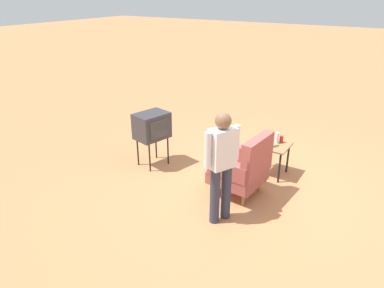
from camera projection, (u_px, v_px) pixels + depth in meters
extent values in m
plane|color=#C17A4C|center=(248.00, 189.00, 5.98)|extent=(60.00, 60.00, 0.00)
cylinder|color=#937047|center=(231.00, 176.00, 6.16)|extent=(0.05, 0.05, 0.22)
cylinder|color=#937047|center=(214.00, 188.00, 5.77)|extent=(0.05, 0.05, 0.22)
cylinder|color=#937047|center=(259.00, 185.00, 5.87)|extent=(0.05, 0.05, 0.22)
cylinder|color=#937047|center=(243.00, 199.00, 5.48)|extent=(0.05, 0.05, 0.22)
cube|color=#9E4C47|center=(238.00, 175.00, 5.73)|extent=(0.82, 0.82, 0.20)
cube|color=#9E4C47|center=(257.00, 157.00, 5.39)|extent=(0.77, 0.22, 0.64)
cube|color=#9E4C47|center=(248.00, 156.00, 5.88)|extent=(0.20, 0.69, 0.26)
cube|color=#9E4C47|center=(228.00, 170.00, 5.41)|extent=(0.20, 0.69, 0.26)
cylinder|color=black|center=(264.00, 153.00, 6.62)|extent=(0.04, 0.04, 0.56)
cylinder|color=black|center=(255.00, 162.00, 6.28)|extent=(0.04, 0.04, 0.56)
cylinder|color=black|center=(288.00, 158.00, 6.41)|extent=(0.04, 0.04, 0.56)
cylinder|color=black|center=(279.00, 168.00, 6.06)|extent=(0.04, 0.04, 0.56)
cube|color=#937047|center=(273.00, 145.00, 6.22)|extent=(0.56, 0.56, 0.03)
cylinder|color=black|center=(150.00, 158.00, 6.44)|extent=(0.03, 0.03, 0.55)
cylinder|color=black|center=(168.00, 151.00, 6.72)|extent=(0.03, 0.03, 0.55)
cylinder|color=black|center=(138.00, 152.00, 6.67)|extent=(0.03, 0.03, 0.55)
cylinder|color=black|center=(156.00, 145.00, 6.95)|extent=(0.03, 0.03, 0.55)
cube|color=#333338|center=(152.00, 126.00, 6.49)|extent=(0.69, 0.57, 0.48)
cube|color=#383D3F|center=(160.00, 129.00, 6.34)|extent=(0.41, 0.11, 0.34)
cylinder|color=#2D3347|center=(226.00, 192.00, 5.07)|extent=(0.14, 0.14, 0.86)
cylinder|color=#2D3347|center=(215.00, 196.00, 4.97)|extent=(0.14, 0.14, 0.86)
cube|color=silver|center=(222.00, 148.00, 4.73)|extent=(0.42, 0.35, 0.56)
cylinder|color=silver|center=(236.00, 142.00, 4.84)|extent=(0.09, 0.09, 0.50)
cylinder|color=silver|center=(208.00, 150.00, 4.60)|extent=(0.09, 0.09, 0.50)
sphere|color=brown|center=(223.00, 121.00, 4.57)|extent=(0.22, 0.22, 0.22)
cylinder|color=red|center=(281.00, 139.00, 6.27)|extent=(0.07, 0.07, 0.12)
cylinder|color=silver|center=(277.00, 138.00, 6.23)|extent=(0.06, 0.06, 0.20)
cylinder|color=silver|center=(270.00, 142.00, 6.09)|extent=(0.09, 0.09, 0.18)
sphere|color=yellow|center=(270.00, 134.00, 6.03)|extent=(0.07, 0.07, 0.07)
sphere|color=#E04C66|center=(272.00, 134.00, 6.06)|extent=(0.07, 0.07, 0.07)
sphere|color=orange|center=(269.00, 135.00, 6.01)|extent=(0.07, 0.07, 0.07)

